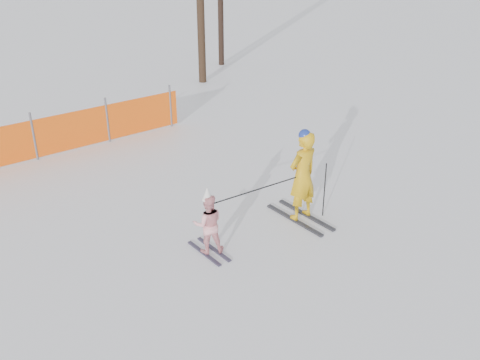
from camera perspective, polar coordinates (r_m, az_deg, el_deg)
name	(u,v)px	position (r m, az deg, el deg)	size (l,w,h in m)	color
ground	(256,235)	(10.41, 1.71, -5.91)	(120.00, 120.00, 0.00)	white
adult	(302,176)	(10.59, 6.68, 0.47)	(0.69, 1.57, 1.94)	black
child	(208,223)	(9.61, -3.42, -4.65)	(0.69, 0.99, 1.33)	black
ski_poles	(284,190)	(10.31, 4.74, -1.03)	(2.52, 0.36, 1.18)	black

